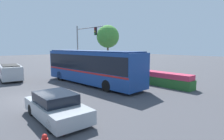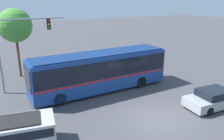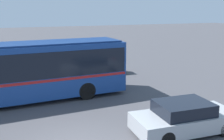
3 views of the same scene
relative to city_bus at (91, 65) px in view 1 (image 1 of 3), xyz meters
The scene contains 7 objects.
ground_plane 6.59m from the city_bus, 77.99° to the right, with size 140.00×140.00×0.00m, color #444449.
city_bus is the anchor object (origin of this frame).
sedan_foreground 9.01m from the city_bus, 47.46° to the right, with size 4.51×2.11×1.34m.
suv_left_lane 9.32m from the city_bus, 145.11° to the right, with size 4.95×2.65×1.69m.
traffic_light_pole 7.21m from the city_bus, 153.10° to the left, with size 5.45×0.24×6.40m.
flowering_hedge 5.69m from the city_bus, 53.64° to the left, with size 9.49×1.18×1.28m.
street_tree_left 9.55m from the city_bus, 128.82° to the left, with size 3.20×3.20×6.67m.
Camera 1 is at (13.47, -4.47, 3.69)m, focal length 30.05 mm.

